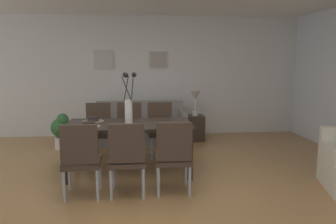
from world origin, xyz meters
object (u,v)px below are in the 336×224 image
(dining_table, at_px, (129,128))
(sofa, at_px, (140,128))
(dining_chair_mid_right, at_px, (161,126))
(framed_picture_left, at_px, (104,60))
(dining_chair_near_left, at_px, (81,157))
(potted_plant, at_px, (61,129))
(dining_chair_near_right, at_px, (99,127))
(dining_chair_far_right, at_px, (129,127))
(centerpiece_vase, at_px, (129,104))
(bowl_near_right, at_px, (93,119))
(side_table, at_px, (195,128))
(framed_picture_center, at_px, (159,60))
(table_lamp, at_px, (195,98))
(dining_chair_mid_left, at_px, (173,154))
(bowl_near_left, at_px, (89,124))
(dining_chair_far_left, at_px, (127,155))

(dining_table, relative_size, sofa, 0.99)
(dining_chair_mid_right, height_order, framed_picture_left, framed_picture_left)
(dining_chair_near_left, distance_m, potted_plant, 2.47)
(dining_chair_near_right, bearing_deg, sofa, 54.82)
(dining_chair_far_right, height_order, sofa, dining_chair_far_right)
(dining_chair_far_right, bearing_deg, dining_table, -88.62)
(centerpiece_vase, distance_m, bowl_near_right, 0.63)
(dining_chair_far_right, bearing_deg, centerpiece_vase, -88.56)
(dining_chair_near_right, relative_size, sofa, 0.50)
(side_table, xyz_separation_m, framed_picture_center, (-0.72, 0.61, 1.41))
(dining_chair_mid_right, relative_size, table_lamp, 1.80)
(dining_chair_mid_left, relative_size, side_table, 1.77)
(dining_chair_mid_right, distance_m, bowl_near_left, 1.52)
(potted_plant, bearing_deg, dining_chair_far_right, -25.35)
(dining_table, height_order, framed_picture_center, framed_picture_center)
(side_table, height_order, potted_plant, potted_plant)
(side_table, relative_size, table_lamp, 1.02)
(dining_chair_near_left, distance_m, centerpiece_vase, 1.16)
(bowl_near_left, bearing_deg, dining_chair_near_right, 90.16)
(dining_chair_far_right, distance_m, dining_chair_mid_right, 0.54)
(table_lamp, bearing_deg, dining_chair_far_left, -115.27)
(dining_table, distance_m, bowl_near_left, 0.59)
(dining_chair_far_right, height_order, framed_picture_left, framed_picture_left)
(bowl_near_right, xyz_separation_m, table_lamp, (1.85, 1.69, 0.11))
(dining_chair_far_left, xyz_separation_m, dining_chair_mid_left, (0.56, 0.03, 0.00))
(table_lamp, distance_m, potted_plant, 2.71)
(bowl_near_left, bearing_deg, framed_picture_left, 91.10)
(dining_table, relative_size, side_table, 3.46)
(dining_chair_near_right, xyz_separation_m, bowl_near_left, (0.00, -1.08, 0.27))
(dining_chair_near_left, height_order, dining_chair_mid_left, same)
(dining_chair_far_left, distance_m, framed_picture_left, 3.62)
(dining_chair_near_left, relative_size, dining_chair_mid_left, 1.00)
(dining_chair_far_left, bearing_deg, potted_plant, 119.31)
(dining_chair_near_right, xyz_separation_m, framed_picture_left, (-0.05, 1.63, 1.16))
(sofa, height_order, framed_picture_left, framed_picture_left)
(dining_chair_near_left, bearing_deg, side_table, 56.30)
(bowl_near_right, bearing_deg, dining_chair_near_right, 90.26)
(dining_table, relative_size, dining_chair_mid_right, 1.96)
(dining_chair_near_right, xyz_separation_m, dining_chair_mid_left, (1.11, -1.72, 0.00))
(bowl_near_left, xyz_separation_m, table_lamp, (1.85, 2.11, 0.11))
(centerpiece_vase, height_order, bowl_near_right, centerpiece_vase)
(table_lamp, height_order, framed_picture_left, framed_picture_left)
(framed_picture_center, distance_m, potted_plant, 2.53)
(dining_chair_near_left, distance_m, dining_chair_far_left, 0.54)
(dining_chair_near_left, bearing_deg, framed_picture_center, 71.42)
(side_table, xyz_separation_m, table_lamp, (0.00, 0.00, 0.63))
(dining_chair_far_left, xyz_separation_m, bowl_near_left, (-0.54, 0.66, 0.27))
(dining_chair_far_left, distance_m, bowl_near_right, 1.24)
(centerpiece_vase, bearing_deg, dining_chair_far_left, -90.09)
(dining_chair_mid_right, relative_size, framed_picture_left, 2.25)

